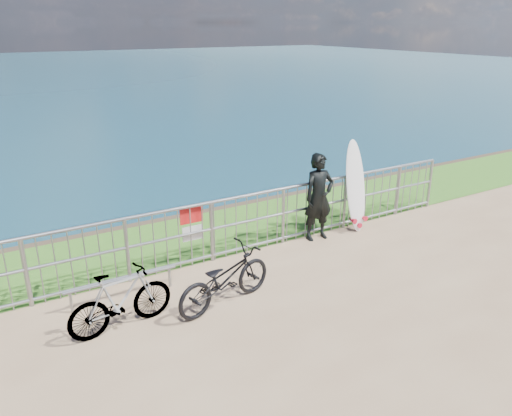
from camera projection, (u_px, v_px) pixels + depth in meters
grass_strip at (211, 233)px, 10.03m from camera, size 120.00×120.00×0.00m
railing at (237, 225)px, 8.95m from camera, size 10.06×0.10×1.13m
surfer at (319, 197)px, 9.53m from camera, size 0.65×0.44×1.71m
surfboard at (356, 189)px, 9.97m from camera, size 0.50×0.45×1.86m
bicycle_near at (225, 278)px, 7.36m from camera, size 1.77×0.94×0.88m
bicycle_far at (121, 300)px, 6.77m from camera, size 1.53×0.59×0.90m
bike_rack at (122, 282)px, 7.57m from camera, size 1.72×0.05×0.36m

